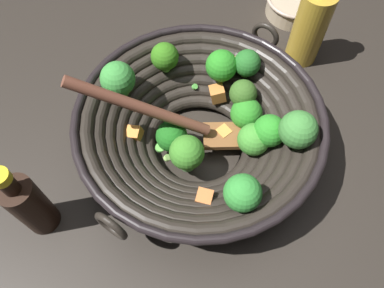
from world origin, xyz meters
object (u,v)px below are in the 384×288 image
at_px(wok, 201,126).
at_px(soy_sauce_bottle, 29,204).
at_px(cooking_oil_bottle, 311,25).
at_px(prep_bowl, 294,5).

height_order(wok, soy_sauce_bottle, wok).
bearing_deg(cooking_oil_bottle, soy_sauce_bottle, -129.37).
xyz_separation_m(wok, soy_sauce_bottle, (-0.22, -0.19, -0.00)).
bearing_deg(prep_bowl, cooking_oil_bottle, -77.38).
relative_size(wok, prep_bowl, 3.30).
distance_m(wok, soy_sauce_bottle, 0.29).
bearing_deg(soy_sauce_bottle, prep_bowl, 59.41).
height_order(cooking_oil_bottle, prep_bowl, cooking_oil_bottle).
relative_size(soy_sauce_bottle, cooking_oil_bottle, 0.83).
xyz_separation_m(soy_sauce_bottle, cooking_oil_bottle, (0.37, 0.45, 0.02)).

